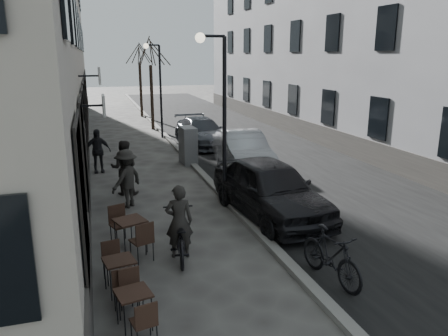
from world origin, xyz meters
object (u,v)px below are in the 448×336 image
streetlamp_far (157,80)px  tree_near (150,52)px  pedestrian_near (124,168)px  bistro_set_a (134,306)px  car_near (270,188)px  moped (331,256)px  pedestrian_far (97,151)px  tree_far (139,52)px  bistro_set_c (131,232)px  car_far (201,132)px  car_mid (243,151)px  streetlamp_near (219,103)px  bicycle (179,235)px  utility_cabinet (188,146)px  pedestrian_mid (126,179)px  bistro_set_b (120,272)px

streetlamp_far → tree_near: tree_near is taller
streetlamp_far → pedestrian_near: (-2.64, -9.91, -2.25)m
bistro_set_a → car_near: (4.25, 4.29, 0.41)m
bistro_set_a → moped: (3.99, 0.45, 0.14)m
tree_near → pedestrian_far: (-3.50, -9.78, -3.80)m
tree_far → pedestrian_near: 19.47m
bistro_set_c → car_far: bearing=48.9°
bistro_set_a → car_far: 15.49m
tree_near → pedestrian_far: tree_near is taller
car_mid → streetlamp_near: bearing=-113.6°
streetlamp_far → tree_near: 3.36m
car_mid → moped: bearing=-93.4°
bicycle → pedestrian_far: pedestrian_far is taller
tree_far → bicycle: 24.42m
streetlamp_far → moped: (0.91, -17.01, -2.61)m
tree_near → streetlamp_far: bearing=-91.4°
pedestrian_far → utility_cabinet: bearing=-0.1°
car_near → moped: 3.86m
tree_near → moped: size_ratio=3.09×
pedestrian_near → car_mid: pedestrian_near is taller
pedestrian_near → streetlamp_far: bearing=-93.5°
pedestrian_mid → car_mid: pedestrian_mid is taller
tree_far → bistro_set_c: (-2.93, -23.41, -4.18)m
bicycle → car_near: 3.51m
bicycle → streetlamp_near: bearing=-112.8°
tree_far → car_mid: bearing=-82.9°
tree_far → car_mid: 17.51m
utility_cabinet → car_far: (1.48, 3.63, -0.09)m
pedestrian_near → car_near: bearing=150.9°
car_near → moped: size_ratio=2.62×
tree_near → tree_far: same height
bistro_set_a → bicycle: size_ratio=0.70×
moped → pedestrian_mid: bearing=112.9°
pedestrian_near → pedestrian_mid: (-0.03, -1.29, -0.02)m
streetlamp_near → pedestrian_far: (-3.43, 5.22, -2.30)m
bistro_set_a → utility_cabinet: bearing=61.1°
utility_cabinet → pedestrian_mid: (-2.94, -4.82, 0.11)m
streetlamp_far → pedestrian_near: streetlamp_far is taller
car_near → car_far: size_ratio=1.02×
streetlamp_far → moped: bearing=-86.9°
bistro_set_a → bistro_set_c: 3.06m
streetlamp_far → bistro_set_b: streetlamp_far is taller
bistro_set_c → car_mid: size_ratio=0.35×
car_mid → moped: car_mid is taller
bistro_set_a → car_far: (4.83, 14.71, 0.28)m
bistro_set_c → pedestrian_near: bearing=67.8°
bistro_set_c → utility_cabinet: (3.13, 8.03, 0.30)m
pedestrian_mid → car_mid: (4.85, 3.26, -0.13)m
pedestrian_near → moped: pedestrian_near is taller
bistro_set_a → car_far: size_ratio=0.29×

